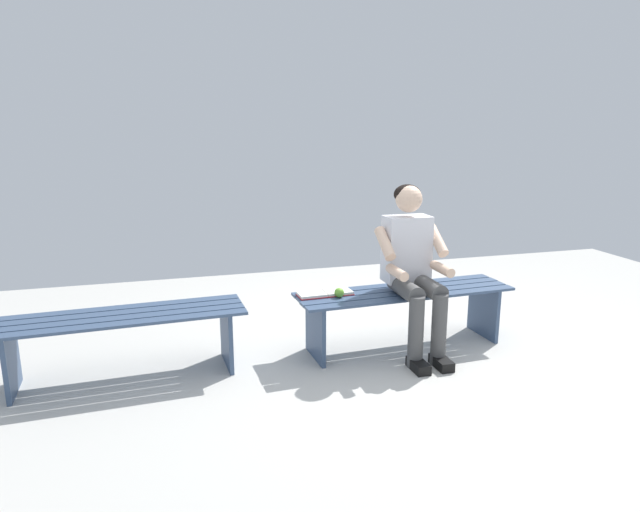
% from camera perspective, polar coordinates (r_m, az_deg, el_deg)
% --- Properties ---
extents(ground_plane, '(10.00, 7.00, 0.04)m').
position_cam_1_polar(ground_plane, '(3.35, -1.13, -17.54)').
color(ground_plane, beige).
extents(bench_near, '(1.70, 0.52, 0.46)m').
position_cam_1_polar(bench_near, '(4.39, 8.55, -4.82)').
color(bench_near, '#384C6B').
rests_on(bench_near, ground).
extents(bench_far, '(1.64, 0.52, 0.46)m').
position_cam_1_polar(bench_far, '(4.03, -19.32, -7.13)').
color(bench_far, '#384C6B').
rests_on(bench_far, ground).
extents(person_seated, '(0.50, 0.69, 1.26)m').
position_cam_1_polar(person_seated, '(4.21, 9.40, -0.70)').
color(person_seated, silver).
rests_on(person_seated, ground).
extents(apple, '(0.07, 0.07, 0.07)m').
position_cam_1_polar(apple, '(4.13, 1.96, -3.73)').
color(apple, '#72B738').
rests_on(apple, bench_near).
extents(book_open, '(0.42, 0.18, 0.02)m').
position_cam_1_polar(book_open, '(4.19, 0.51, -3.82)').
color(book_open, white).
rests_on(book_open, bench_near).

